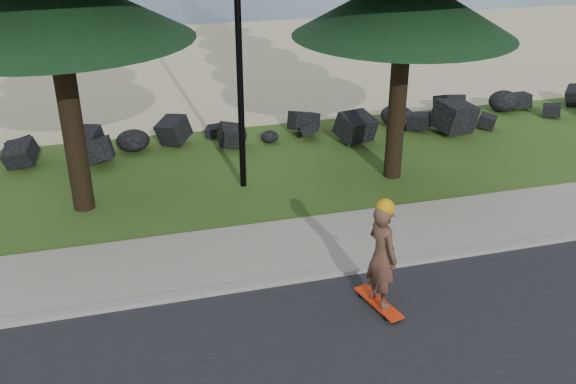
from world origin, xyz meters
name	(u,v)px	position (x,y,z in m)	size (l,w,h in m)	color
ground	(278,256)	(0.00, 0.00, 0.00)	(160.00, 160.00, 0.00)	#2F4616
kerb	(291,279)	(0.00, -0.90, 0.05)	(160.00, 0.20, 0.10)	gray
sidewalk	(276,249)	(0.00, 0.20, 0.04)	(160.00, 2.00, 0.08)	#9D9683
beach_sand	(184,64)	(0.00, 14.50, 0.01)	(160.00, 15.00, 0.01)	#C2B681
seawall_boulders	(225,148)	(0.00, 5.60, 0.00)	(60.00, 2.40, 1.10)	black
lamp_post	(237,0)	(0.00, 3.20, 4.13)	(0.25, 0.14, 8.14)	black
skateboarder	(382,256)	(1.16, -1.99, 0.98)	(0.55, 1.08, 1.95)	red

